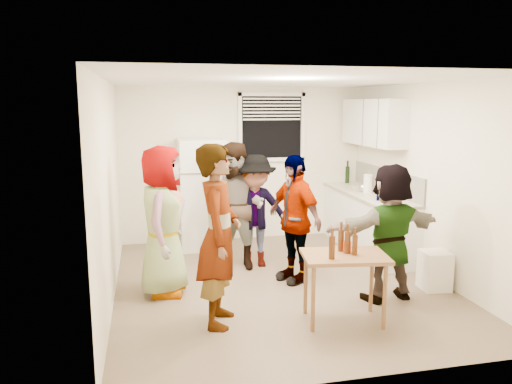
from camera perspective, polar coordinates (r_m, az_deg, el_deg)
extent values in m
cube|color=white|center=(7.80, -6.20, -0.20)|extent=(0.70, 0.70, 1.70)
cube|color=white|center=(7.85, 12.59, -3.45)|extent=(0.60, 2.20, 0.86)
cube|color=beige|center=(7.76, 12.72, -0.22)|extent=(0.64, 2.22, 0.04)
cube|color=#BBB7AA|center=(7.85, 14.66, 1.30)|extent=(0.03, 2.20, 0.36)
cube|color=white|center=(7.88, 13.26, 7.75)|extent=(0.34, 1.60, 0.70)
cylinder|color=white|center=(7.74, 12.61, -0.09)|extent=(0.13, 0.13, 0.28)
cylinder|color=black|center=(8.62, 10.37, 1.02)|extent=(0.07, 0.07, 0.28)
cylinder|color=#47230C|center=(7.16, 14.10, -0.96)|extent=(0.06, 0.06, 0.22)
cylinder|color=#0324B2|center=(7.18, 13.92, -0.93)|extent=(0.09, 0.09, 0.12)
cube|color=gold|center=(8.31, 12.56, 1.09)|extent=(0.02, 0.17, 0.14)
cube|color=white|center=(6.50, 19.76, -8.31)|extent=(0.35, 0.35, 0.47)
cylinder|color=#47230C|center=(5.20, 11.19, -7.06)|extent=(0.05, 0.05, 0.21)
cylinder|color=#BC2D0C|center=(5.27, 10.34, -6.78)|extent=(0.09, 0.09, 0.12)
imported|color=gray|center=(6.19, -10.34, -11.25)|extent=(1.92, 1.25, 0.56)
imported|color=#141933|center=(5.35, -4.15, -14.63)|extent=(1.96, 1.14, 0.44)
imported|color=brown|center=(6.97, -2.17, -8.60)|extent=(1.75, 1.86, 0.65)
imported|color=#3F3F44|center=(7.05, -0.11, -8.38)|extent=(1.13, 1.63, 0.58)
imported|color=black|center=(6.51, 4.27, -10.00)|extent=(1.85, 1.49, 0.39)
imported|color=#DE8456|center=(6.12, 14.72, -11.68)|extent=(1.70, 1.79, 0.47)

